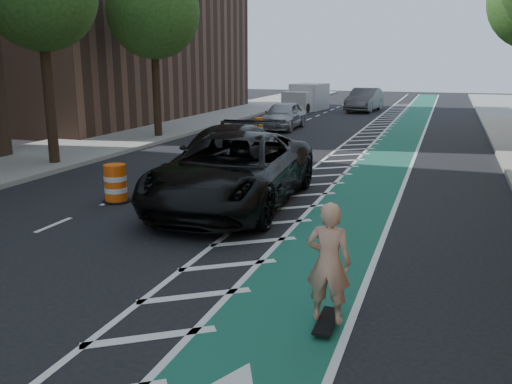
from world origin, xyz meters
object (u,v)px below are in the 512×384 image
at_px(suv_near, 233,170).
at_px(barrel_a, 116,184).
at_px(skateboarder, 329,263).
at_px(suv_far, 225,157).

distance_m(suv_near, barrel_a, 3.16).
xyz_separation_m(skateboarder, barrel_a, (-6.74, 5.00, -0.50)).
bearing_deg(skateboarder, suv_near, -58.23).
distance_m(skateboarder, barrel_a, 8.40).
bearing_deg(suv_near, barrel_a, -168.06).
xyz_separation_m(suv_far, barrel_a, (-1.97, -2.82, -0.38)).
height_order(suv_near, barrel_a, suv_near).
height_order(skateboarder, suv_near, same).
relative_size(suv_far, barrel_a, 5.87).
height_order(skateboarder, suv_far, skateboarder).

